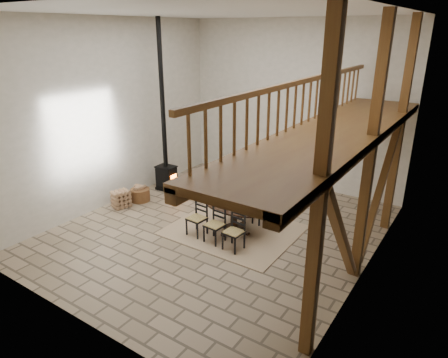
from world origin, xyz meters
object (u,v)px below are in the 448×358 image
Objects in this scene: dining_table at (234,217)px; log_basket at (140,194)px; wood_stove at (165,154)px; log_stack at (121,199)px.

log_basket is at bearing -176.04° from dining_table.
wood_stove reaches higher than log_stack.
log_stack is at bearing -99.88° from log_basket.
dining_table is 3.46m from wood_stove.
log_stack is at bearing -165.42° from dining_table.
dining_table is at bearing 9.93° from log_stack.
log_stack is at bearing -97.35° from wood_stove.
log_basket is 0.64m from log_stack.
dining_table is 3.24m from log_basket.
dining_table is 3.46× the size of log_stack.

